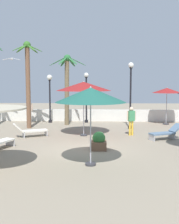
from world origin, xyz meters
TOP-DOWN VIEW (x-y plane):
  - ground_plane at (0.00, 0.00)m, footprint 56.00×56.00m
  - boundary_wall at (0.00, 9.31)m, footprint 25.20×0.30m
  - patio_umbrella_0 at (0.24, -2.41)m, footprint 2.63×2.63m
  - patio_umbrella_2 at (5.53, 7.72)m, footprint 2.15×2.15m
  - patio_umbrella_5 at (-0.34, 3.25)m, footprint 3.18×3.18m
  - palm_tree_1 at (-1.78, 7.33)m, footprint 2.69×2.60m
  - palm_tree_2 at (-4.25, 5.83)m, footprint 1.98×2.04m
  - lamp_post_0 at (-3.24, 8.36)m, footprint 0.41×0.41m
  - lamp_post_1 at (-0.43, 8.51)m, footprint 0.36×0.36m
  - lamp_post_2 at (2.65, 5.75)m, footprint 0.37×0.37m
  - lounge_chair_0 at (-3.36, 2.77)m, footprint 1.94×1.31m
  - lounge_chair_1 at (4.21, 2.36)m, footprint 1.94×1.24m
  - guest_0 at (-4.81, 8.22)m, footprint 0.54×0.34m
  - guest_1 at (2.45, 3.45)m, footprint 0.54×0.34m
  - seagull_0 at (-5.71, 7.08)m, footprint 1.34×0.38m
  - planter at (0.55, -0.04)m, footprint 0.70×0.70m

SIDE VIEW (x-z plane):
  - ground_plane at x=0.00m, z-range 0.00..0.00m
  - planter at x=0.55m, z-range -0.04..0.81m
  - lounge_chair_0 at x=-3.36m, z-range -0.03..0.81m
  - lounge_chair_1 at x=4.21m, z-range -0.02..0.81m
  - boundary_wall at x=0.00m, z-range 0.00..0.93m
  - guest_1 at x=2.45m, z-range 0.18..1.87m
  - guest_0 at x=-4.81m, z-range 0.19..1.91m
  - lamp_post_1 at x=-0.43m, z-range 0.41..4.26m
  - lamp_post_0 at x=-3.24m, z-range 0.59..4.29m
  - patio_umbrella_2 at x=5.53m, z-range 1.12..3.88m
  - patio_umbrella_0 at x=0.24m, z-range 1.16..4.13m
  - lamp_post_2 at x=2.65m, z-range 0.49..4.91m
  - patio_umbrella_5 at x=-0.34m, z-range 1.29..4.48m
  - palm_tree_1 at x=-1.78m, z-range 0.62..5.73m
  - palm_tree_2 at x=-4.25m, z-range 0.64..6.48m
  - seagull_0 at x=-5.71m, z-range 4.67..4.87m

